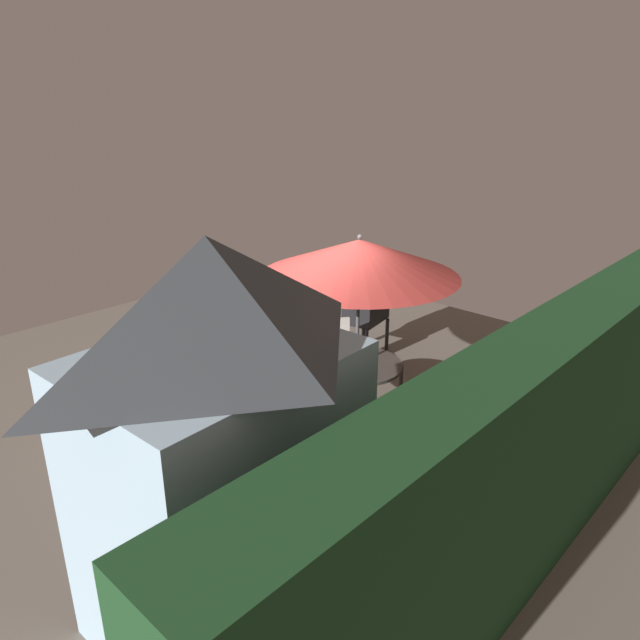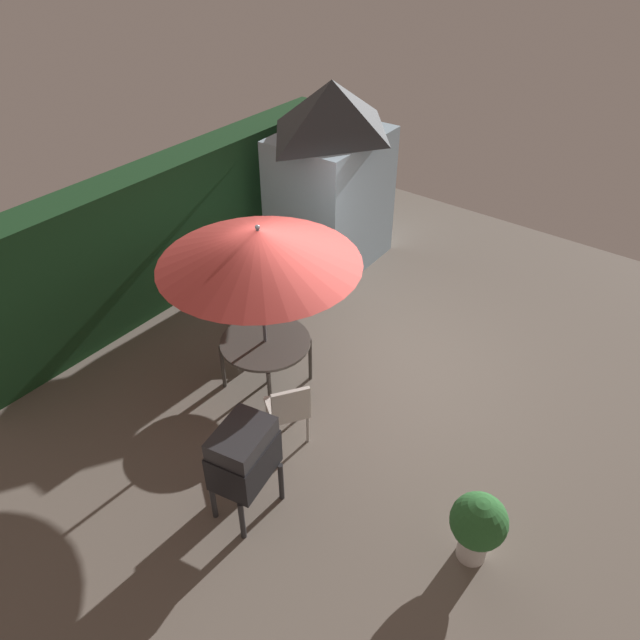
{
  "view_description": "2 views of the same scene",
  "coord_description": "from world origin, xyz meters",
  "views": [
    {
      "loc": [
        4.42,
        5.11,
        3.94
      ],
      "look_at": [
        -0.83,
        0.22,
        1.21
      ],
      "focal_mm": 33.13,
      "sensor_mm": 36.0,
      "label": 1
    },
    {
      "loc": [
        -5.41,
        -3.54,
        5.66
      ],
      "look_at": [
        -0.32,
        0.34,
        0.88
      ],
      "focal_mm": 34.14,
      "sensor_mm": 36.0,
      "label": 2
    }
  ],
  "objects": [
    {
      "name": "garden_shed",
      "position": [
        2.22,
        2.06,
        1.59
      ],
      "size": [
        2.05,
        1.61,
        3.11
      ],
      "color": "#9EBCD1",
      "rests_on": "ground"
    },
    {
      "name": "patio_table",
      "position": [
        -0.94,
        0.76,
        0.67
      ],
      "size": [
        1.18,
        1.18,
        0.73
      ],
      "color": "#47423D",
      "rests_on": "ground"
    },
    {
      "name": "patio_umbrella",
      "position": [
        -0.94,
        0.76,
        2.12
      ],
      "size": [
        2.45,
        2.45,
        2.41
      ],
      "color": "#4C4C51",
      "rests_on": "ground"
    },
    {
      "name": "chair_far_side",
      "position": [
        -1.54,
        -0.12,
        0.52
      ],
      "size": [
        0.64,
        0.64,
        0.9
      ],
      "color": "silver",
      "rests_on": "ground"
    },
    {
      "name": "ground_plane",
      "position": [
        0.0,
        0.0,
        0.0
      ],
      "size": [
        11.0,
        11.0,
        0.0
      ],
      "primitive_type": "plane",
      "color": "#6B6056"
    },
    {
      "name": "potted_plant_by_shed",
      "position": [
        -1.64,
        -2.61,
        0.51
      ],
      "size": [
        0.57,
        0.57,
        0.85
      ],
      "color": "silver",
      "rests_on": "ground"
    },
    {
      "name": "bbq_grill",
      "position": [
        -2.59,
        -0.41,
        0.85
      ],
      "size": [
        0.78,
        0.62,
        1.2
      ],
      "color": "black",
      "rests_on": "ground"
    },
    {
      "name": "hedge_backdrop",
      "position": [
        0.0,
        3.5,
        1.1
      ],
      "size": [
        7.37,
        0.65,
        2.2
      ],
      "color": "#193D1E",
      "rests_on": "ground"
    },
    {
      "name": "chair_near_shed",
      "position": [
        -0.03,
        1.55,
        0.52
      ],
      "size": [
        0.65,
        0.65,
        0.9
      ],
      "color": "silver",
      "rests_on": "ground"
    }
  ]
}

